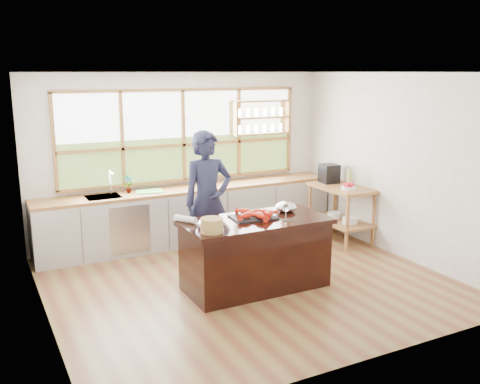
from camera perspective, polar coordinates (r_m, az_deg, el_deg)
ground_plane at (r=7.14m, az=0.84°, el=-9.54°), size 5.00×5.00×0.00m
room_shell at (r=7.14m, az=-0.88°, el=5.04°), size 5.02×4.52×2.71m
back_counter at (r=8.66m, az=-5.30°, el=-2.40°), size 4.90×0.63×0.90m
right_shelf_unit at (r=8.82m, az=10.75°, el=-1.30°), size 0.62×1.10×0.90m
island at (r=6.82m, az=1.65°, el=-6.57°), size 1.85×0.90×0.90m
cook at (r=7.31m, az=-3.45°, el=-1.03°), size 0.72×0.48×1.94m
potted_plant at (r=8.28m, az=-11.85°, el=0.83°), size 0.16×0.12×0.28m
cutting_board at (r=8.34m, az=-9.66°, el=0.08°), size 0.46×0.39×0.01m
espresso_machine at (r=9.00m, az=9.49°, el=1.97°), size 0.30×0.31×0.31m
wine_bottle at (r=8.67m, az=11.57°, el=1.44°), size 0.08×0.08×0.30m
fruit_bowl at (r=8.54m, az=11.51°, el=0.56°), size 0.23×0.23×0.11m
slate_board at (r=6.76m, az=1.42°, el=-2.70°), size 0.58×0.45×0.02m
lobster_pile at (r=6.73m, az=1.71°, el=-2.34°), size 0.52×0.48×0.08m
mixing_bowl_left at (r=6.30m, az=-3.20°, el=-3.38°), size 0.29×0.29×0.14m
mixing_bowl_right at (r=7.08m, az=4.92°, el=-1.61°), size 0.28×0.28×0.14m
wine_glass at (r=6.59m, az=4.90°, el=-1.77°), size 0.08×0.08×0.22m
wicker_basket at (r=6.15m, az=-3.03°, el=-3.57°), size 0.26×0.26×0.17m
parchment_roll at (r=6.59m, az=-5.84°, el=-2.90°), size 0.23×0.29×0.08m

